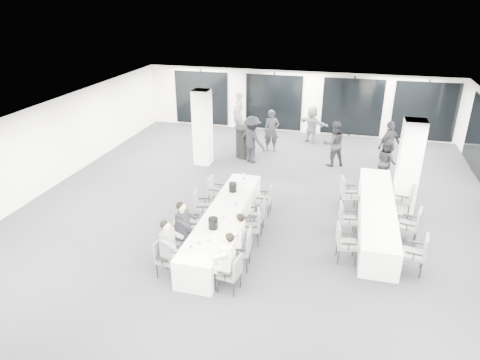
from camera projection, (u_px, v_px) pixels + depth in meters
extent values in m
cube|color=#232328|center=(257.00, 209.00, 12.90)|extent=(14.00, 16.00, 0.02)
cube|color=white|center=(259.00, 119.00, 11.76)|extent=(14.00, 16.00, 0.02)
cube|color=silver|center=(48.00, 146.00, 13.94)|extent=(0.02, 16.00, 2.80)
cube|color=silver|center=(296.00, 102.00, 19.42)|extent=(14.00, 0.02, 2.80)
cube|color=black|center=(295.00, 104.00, 19.37)|extent=(13.60, 0.06, 2.50)
cube|color=white|center=(202.00, 128.00, 15.80)|extent=(0.60, 0.60, 2.80)
cube|color=white|center=(408.00, 167.00, 12.25)|extent=(0.60, 0.60, 2.80)
cube|color=silver|center=(224.00, 224.00, 11.34)|extent=(0.90, 5.00, 0.75)
cube|color=silver|center=(376.00, 215.00, 11.77)|extent=(0.90, 5.00, 0.75)
cylinder|color=black|center=(245.00, 142.00, 16.77)|extent=(0.76, 0.76, 1.20)
cylinder|color=black|center=(246.00, 127.00, 16.53)|extent=(0.87, 0.87, 0.02)
cube|color=#515458|center=(168.00, 260.00, 9.74)|extent=(0.50, 0.51, 0.08)
cube|color=#515458|center=(159.00, 248.00, 9.71)|extent=(0.12, 0.44, 0.43)
cylinder|color=black|center=(166.00, 262.00, 10.06)|extent=(0.03, 0.03, 0.39)
cylinder|color=black|center=(157.00, 270.00, 9.74)|extent=(0.03, 0.03, 0.39)
cylinder|color=black|center=(180.00, 265.00, 9.92)|extent=(0.03, 0.03, 0.39)
cylinder|color=black|center=(171.00, 274.00, 9.61)|extent=(0.03, 0.03, 0.39)
cube|color=black|center=(173.00, 248.00, 9.87)|extent=(0.32, 0.09, 0.04)
cube|color=black|center=(162.00, 259.00, 9.48)|extent=(0.32, 0.09, 0.04)
cube|color=#515458|center=(183.00, 239.00, 10.56)|extent=(0.50, 0.52, 0.07)
cube|color=#515458|center=(174.00, 230.00, 10.47)|extent=(0.14, 0.43, 0.42)
cylinder|color=black|center=(177.00, 243.00, 10.83)|extent=(0.03, 0.03, 0.38)
cylinder|color=black|center=(175.00, 251.00, 10.49)|extent=(0.03, 0.03, 0.38)
cylinder|color=black|center=(192.00, 243.00, 10.81)|extent=(0.03, 0.03, 0.38)
cylinder|color=black|center=(190.00, 251.00, 10.48)|extent=(0.03, 0.03, 0.38)
cube|color=black|center=(184.00, 229.00, 10.71)|extent=(0.31, 0.10, 0.04)
cube|color=black|center=(181.00, 239.00, 10.29)|extent=(0.31, 0.10, 0.04)
cube|color=#515458|center=(192.00, 225.00, 11.13)|extent=(0.56, 0.57, 0.08)
cube|color=#515458|center=(183.00, 215.00, 11.03)|extent=(0.16, 0.46, 0.46)
cylinder|color=black|center=(186.00, 229.00, 11.42)|extent=(0.04, 0.04, 0.41)
cylinder|color=black|center=(184.00, 237.00, 11.06)|extent=(0.04, 0.04, 0.41)
cylinder|color=black|center=(201.00, 229.00, 11.41)|extent=(0.04, 0.04, 0.41)
cylinder|color=black|center=(199.00, 237.00, 11.05)|extent=(0.04, 0.04, 0.41)
cube|color=black|center=(193.00, 214.00, 11.29)|extent=(0.34, 0.11, 0.04)
cube|color=black|center=(191.00, 224.00, 10.84)|extent=(0.34, 0.11, 0.04)
cube|color=#515458|center=(204.00, 208.00, 11.96)|extent=(0.57, 0.59, 0.08)
cube|color=#515458|center=(195.00, 199.00, 11.85)|extent=(0.17, 0.48, 0.48)
cylinder|color=black|center=(198.00, 212.00, 12.25)|extent=(0.04, 0.04, 0.42)
cylinder|color=black|center=(196.00, 220.00, 11.88)|extent=(0.04, 0.04, 0.42)
cylinder|color=black|center=(212.00, 213.00, 12.24)|extent=(0.04, 0.04, 0.42)
cylinder|color=black|center=(211.00, 220.00, 11.86)|extent=(0.04, 0.04, 0.42)
cube|color=black|center=(205.00, 198.00, 12.12)|extent=(0.35, 0.12, 0.04)
cube|color=black|center=(203.00, 207.00, 11.65)|extent=(0.35, 0.12, 0.04)
cube|color=#515458|center=(217.00, 192.00, 13.03)|extent=(0.45, 0.47, 0.07)
cube|color=#515458|center=(210.00, 184.00, 12.98)|extent=(0.08, 0.43, 0.43)
cylinder|color=black|center=(213.00, 195.00, 13.33)|extent=(0.03, 0.03, 0.38)
cylinder|color=black|center=(209.00, 200.00, 13.01)|extent=(0.03, 0.03, 0.38)
cylinder|color=black|center=(224.00, 197.00, 13.23)|extent=(0.03, 0.03, 0.38)
cylinder|color=black|center=(220.00, 202.00, 12.91)|extent=(0.03, 0.03, 0.38)
cube|color=black|center=(219.00, 184.00, 13.16)|extent=(0.32, 0.06, 0.04)
cube|color=black|center=(214.00, 190.00, 12.76)|extent=(0.32, 0.06, 0.04)
cube|color=#515458|center=(229.00, 274.00, 9.25)|extent=(0.49, 0.51, 0.07)
cube|color=#515458|center=(238.00, 267.00, 9.08)|extent=(0.12, 0.43, 0.43)
cylinder|color=black|center=(234.00, 290.00, 9.12)|extent=(0.03, 0.03, 0.38)
cylinder|color=black|center=(240.00, 280.00, 9.43)|extent=(0.03, 0.03, 0.38)
cylinder|color=black|center=(218.00, 285.00, 9.26)|extent=(0.03, 0.03, 0.38)
cylinder|color=black|center=(225.00, 276.00, 9.57)|extent=(0.03, 0.03, 0.38)
cube|color=black|center=(224.00, 274.00, 8.99)|extent=(0.32, 0.09, 0.04)
cube|color=black|center=(234.00, 262.00, 9.38)|extent=(0.32, 0.09, 0.04)
cube|color=#515458|center=(239.00, 250.00, 10.00)|extent=(0.53, 0.55, 0.08)
cube|color=#515458|center=(249.00, 241.00, 9.85)|extent=(0.10, 0.49, 0.49)
cylinder|color=black|center=(247.00, 265.00, 9.89)|extent=(0.04, 0.04, 0.43)
cylinder|color=black|center=(249.00, 255.00, 10.27)|extent=(0.04, 0.04, 0.43)
cylinder|color=black|center=(229.00, 264.00, 9.95)|extent=(0.04, 0.04, 0.43)
cylinder|color=black|center=(232.00, 254.00, 10.33)|extent=(0.04, 0.04, 0.43)
cube|color=black|center=(237.00, 250.00, 9.69)|extent=(0.36, 0.07, 0.04)
cube|color=black|center=(241.00, 238.00, 10.17)|extent=(0.36, 0.07, 0.04)
cube|color=#515458|center=(250.00, 228.00, 11.01)|extent=(0.56, 0.57, 0.08)
cube|color=#515458|center=(259.00, 219.00, 10.90)|extent=(0.17, 0.45, 0.45)
cylinder|color=black|center=(258.00, 240.00, 10.92)|extent=(0.04, 0.04, 0.40)
cylinder|color=black|center=(257.00, 232.00, 11.28)|extent=(0.04, 0.04, 0.40)
cylinder|color=black|center=(243.00, 240.00, 10.92)|extent=(0.04, 0.04, 0.40)
cylinder|color=black|center=(243.00, 232.00, 11.28)|extent=(0.04, 0.04, 0.40)
cube|color=black|center=(251.00, 227.00, 10.71)|extent=(0.33, 0.12, 0.04)
cube|color=black|center=(250.00, 218.00, 11.16)|extent=(0.33, 0.12, 0.04)
cube|color=#515458|center=(255.00, 217.00, 11.55)|extent=(0.47, 0.49, 0.08)
cube|color=#515458|center=(263.00, 209.00, 11.41)|extent=(0.09, 0.44, 0.44)
cylinder|color=black|center=(261.00, 229.00, 11.44)|extent=(0.03, 0.03, 0.39)
cylinder|color=black|center=(263.00, 222.00, 11.78)|extent=(0.03, 0.03, 0.39)
cylinder|color=black|center=(247.00, 228.00, 11.50)|extent=(0.03, 0.03, 0.39)
cylinder|color=black|center=(250.00, 221.00, 11.85)|extent=(0.03, 0.03, 0.39)
cube|color=black|center=(254.00, 216.00, 11.27)|extent=(0.33, 0.06, 0.04)
cube|color=black|center=(257.00, 208.00, 11.70)|extent=(0.33, 0.06, 0.04)
cube|color=#515458|center=(263.00, 200.00, 12.48)|extent=(0.46, 0.48, 0.08)
cube|color=#515458|center=(271.00, 193.00, 12.33)|extent=(0.07, 0.45, 0.45)
cylinder|color=black|center=(269.00, 211.00, 12.36)|extent=(0.03, 0.03, 0.40)
cylinder|color=black|center=(271.00, 205.00, 12.71)|extent=(0.03, 0.03, 0.40)
cylinder|color=black|center=(255.00, 210.00, 12.44)|extent=(0.03, 0.03, 0.40)
cylinder|color=black|center=(258.00, 204.00, 12.79)|extent=(0.03, 0.03, 0.40)
cube|color=black|center=(262.00, 199.00, 12.20)|extent=(0.33, 0.05, 0.04)
cube|color=black|center=(265.00, 191.00, 12.63)|extent=(0.33, 0.05, 0.04)
cube|color=#515458|center=(347.00, 244.00, 10.27)|extent=(0.53, 0.54, 0.08)
cube|color=#515458|center=(339.00, 234.00, 10.18)|extent=(0.13, 0.47, 0.46)
cylinder|color=black|center=(337.00, 248.00, 10.57)|extent=(0.04, 0.04, 0.41)
cylinder|color=black|center=(338.00, 257.00, 10.21)|extent=(0.04, 0.04, 0.41)
cylinder|color=black|center=(353.00, 249.00, 10.53)|extent=(0.04, 0.04, 0.41)
cylinder|color=black|center=(355.00, 258.00, 10.17)|extent=(0.04, 0.04, 0.41)
cube|color=black|center=(346.00, 233.00, 10.43)|extent=(0.34, 0.09, 0.04)
cube|color=black|center=(349.00, 244.00, 9.97)|extent=(0.34, 0.09, 0.04)
cube|color=#515458|center=(348.00, 220.00, 11.40)|extent=(0.49, 0.51, 0.08)
cube|color=#515458|center=(341.00, 211.00, 11.32)|extent=(0.11, 0.44, 0.44)
cylinder|color=black|center=(339.00, 224.00, 11.69)|extent=(0.03, 0.03, 0.39)
cylinder|color=black|center=(341.00, 231.00, 11.34)|extent=(0.03, 0.03, 0.39)
cylinder|color=black|center=(354.00, 225.00, 11.64)|extent=(0.03, 0.03, 0.39)
cylinder|color=black|center=(355.00, 232.00, 11.30)|extent=(0.03, 0.03, 0.39)
cube|color=black|center=(348.00, 211.00, 11.55)|extent=(0.33, 0.08, 0.04)
cube|color=black|center=(350.00, 219.00, 11.12)|extent=(0.33, 0.08, 0.04)
cube|color=#515458|center=(350.00, 195.00, 12.69)|extent=(0.58, 0.60, 0.09)
cube|color=#515458|center=(343.00, 186.00, 12.59)|extent=(0.15, 0.50, 0.49)
cylinder|color=black|center=(340.00, 199.00, 13.01)|extent=(0.04, 0.04, 0.44)
cylinder|color=black|center=(343.00, 206.00, 12.62)|extent=(0.04, 0.04, 0.44)
cylinder|color=black|center=(355.00, 200.00, 12.98)|extent=(0.04, 0.04, 0.44)
cylinder|color=black|center=(357.00, 206.00, 12.59)|extent=(0.04, 0.04, 0.44)
cube|color=black|center=(349.00, 185.00, 12.86)|extent=(0.37, 0.11, 0.04)
cube|color=black|center=(352.00, 193.00, 12.37)|extent=(0.37, 0.11, 0.04)
cube|color=#515458|center=(413.00, 254.00, 9.86)|extent=(0.54, 0.56, 0.08)
cube|color=#515458|center=(426.00, 246.00, 9.67)|extent=(0.13, 0.48, 0.47)
cylinder|color=black|center=(421.00, 270.00, 9.72)|extent=(0.04, 0.04, 0.42)
cylinder|color=black|center=(421.00, 261.00, 10.06)|extent=(0.04, 0.04, 0.42)
cylinder|color=black|center=(402.00, 266.00, 9.87)|extent=(0.04, 0.04, 0.42)
cylinder|color=black|center=(403.00, 257.00, 10.21)|extent=(0.04, 0.04, 0.42)
cube|color=black|center=(414.00, 254.00, 9.57)|extent=(0.35, 0.10, 0.04)
cube|color=black|center=(415.00, 242.00, 10.01)|extent=(0.35, 0.10, 0.04)
cube|color=#515458|center=(408.00, 226.00, 11.03)|extent=(0.59, 0.61, 0.08)
cube|color=#515458|center=(419.00, 219.00, 10.81)|extent=(0.18, 0.48, 0.48)
cylinder|color=black|center=(413.00, 241.00, 10.87)|extent=(0.04, 0.04, 0.43)
cylinder|color=black|center=(416.00, 233.00, 11.21)|extent=(0.04, 0.04, 0.43)
cylinder|color=black|center=(396.00, 236.00, 11.06)|extent=(0.04, 0.04, 0.43)
cylinder|color=black|center=(399.00, 229.00, 11.39)|extent=(0.04, 0.04, 0.43)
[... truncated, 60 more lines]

